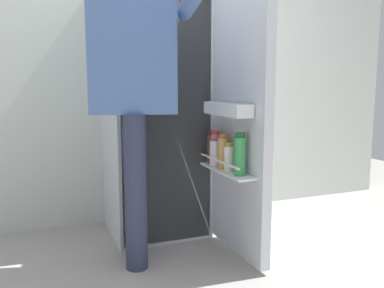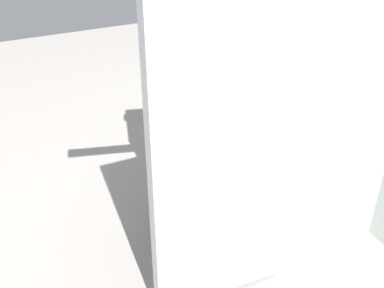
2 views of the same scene
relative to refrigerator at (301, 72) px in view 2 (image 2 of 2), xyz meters
name	(u,v)px [view 2 (image 2 of 2)]	position (x,y,z in m)	size (l,w,h in m)	color
ground_plane	(199,241)	(-0.03, -0.47, -0.84)	(6.96, 6.96, 0.00)	gray
refrigerator	(301,72)	(0.00, 0.00, 0.00)	(0.67, 1.17, 1.68)	silver
person	(194,25)	(-0.27, -0.39, 0.18)	(0.57, 0.84, 1.69)	#2D334C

